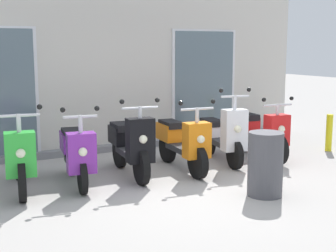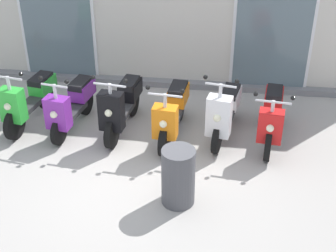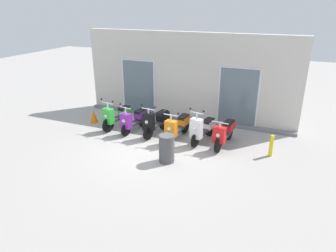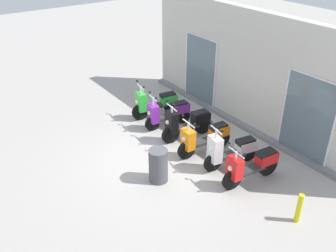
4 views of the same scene
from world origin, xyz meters
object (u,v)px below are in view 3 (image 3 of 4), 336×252
scooter_black (156,122)px  scooter_red (224,133)px  scooter_purple (134,119)px  scooter_white (203,128)px  trash_bin (167,149)px  scooter_green (117,116)px  curb_bollard (271,146)px  traffic_cone (94,116)px  scooter_orange (178,127)px

scooter_black → scooter_red: scooter_black is taller
scooter_purple → scooter_white: 2.60m
scooter_red → trash_bin: (-1.34, -1.76, -0.04)m
scooter_green → curb_bollard: (5.67, -0.24, -0.13)m
trash_bin → scooter_red: bearing=52.7°
curb_bollard → scooter_green: bearing=177.6°
curb_bollard → traffic_cone: 6.85m
scooter_green → scooter_purple: size_ratio=1.09×
scooter_orange → scooter_black: bearing=175.7°
scooter_white → scooter_red: 0.77m
scooter_green → scooter_purple: 0.78m
scooter_white → traffic_cone: 4.56m
traffic_cone → trash_bin: 4.42m
scooter_green → traffic_cone: bearing=175.2°
scooter_white → scooter_red: scooter_white is taller
scooter_black → scooter_red: size_ratio=0.99×
scooter_purple → scooter_green: bearing=173.7°
scooter_white → traffic_cone: scooter_white is taller
scooter_white → scooter_green: bearing=-180.0°
scooter_purple → curb_bollard: size_ratio=2.14×
scooter_green → trash_bin: bearing=-32.8°
scooter_white → scooter_red: size_ratio=0.95×
scooter_white → scooter_red: (0.77, -0.05, -0.01)m
scooter_orange → scooter_red: size_ratio=1.01×
scooter_black → scooter_orange: scooter_black is taller
scooter_purple → traffic_cone: size_ratio=2.87×
scooter_green → trash_bin: size_ratio=1.90×
scooter_green → scooter_purple: bearing=-6.3°
scooter_purple → traffic_cone: 1.97m
scooter_white → trash_bin: scooter_white is taller
scooter_white → trash_bin: (-0.57, -1.81, -0.06)m
scooter_black → curb_bollard: bearing=-2.6°
scooter_green → curb_bollard: size_ratio=2.33×
scooter_white → curb_bollard: scooter_white is taller
scooter_black → scooter_green: bearing=178.3°
scooter_orange → traffic_cone: size_ratio=3.19×
scooter_white → scooter_orange: bearing=-172.3°
curb_bollard → scooter_black: bearing=177.4°
scooter_red → trash_bin: bearing=-127.3°
curb_bollard → trash_bin: 3.27m
scooter_white → trash_bin: 1.90m
scooter_purple → scooter_orange: (1.74, -0.03, -0.02)m
trash_bin → scooter_white: bearing=72.5°
scooter_orange → traffic_cone: (-3.69, 0.21, -0.20)m
scooter_green → traffic_cone: (-1.17, 0.10, -0.22)m
scooter_orange → curb_bollard: (3.15, -0.12, -0.11)m
scooter_red → trash_bin: size_ratio=1.92×
scooter_black → curb_bollard: size_ratio=2.33×
scooter_orange → scooter_red: bearing=2.3°
scooter_red → curb_bollard: size_ratio=2.35×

